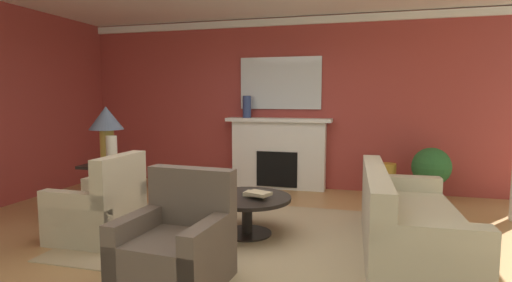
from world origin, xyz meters
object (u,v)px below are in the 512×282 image
object	(u,v)px
armchair_facing_fireplace	(177,249)
side_table	(109,186)
armchair_near_window	(99,212)
vase_on_side_table	(112,151)
vase_mantel_left	(247,107)
coffee_table	(247,206)
vase_tall_corner	(388,181)
sofa	(406,226)
mantel_mirror	(280,83)
potted_plant	(431,171)
table_lamp	(106,124)
fireplace	(278,155)

from	to	relation	value
armchair_facing_fireplace	side_table	size ratio (longest dim) A/B	1.36
armchair_near_window	side_table	xyz separation A→B (m)	(-0.43, 0.78, 0.09)
vase_on_side_table	vase_mantel_left	bearing A→B (deg)	64.10
armchair_near_window	coffee_table	xyz separation A→B (m)	(1.55, 0.54, 0.03)
armchair_near_window	vase_tall_corner	world-z (taller)	armchair_near_window
sofa	vase_mantel_left	xyz separation A→B (m)	(-2.41, 2.54, 1.10)
side_table	vase_mantel_left	xyz separation A→B (m)	(1.26, 2.16, 1.00)
mantel_mirror	vase_on_side_table	xyz separation A→B (m)	(-1.66, -2.45, -0.91)
sofa	potted_plant	size ratio (longest dim) A/B	2.56
table_lamp	vase_tall_corner	world-z (taller)	table_lamp
potted_plant	mantel_mirror	bearing A→B (deg)	167.68
table_lamp	vase_mantel_left	size ratio (longest dim) A/B	1.98
mantel_mirror	table_lamp	world-z (taller)	mantel_mirror
side_table	vase_tall_corner	distance (m)	4.07
sofa	coffee_table	bearing A→B (deg)	175.10
sofa	vase_on_side_table	xyz separation A→B (m)	(-3.52, 0.26, 0.59)
armchair_near_window	vase_mantel_left	distance (m)	3.25
vase_mantel_left	vase_tall_corner	bearing A→B (deg)	-6.11
potted_plant	coffee_table	bearing A→B (deg)	-137.38
sofa	table_lamp	world-z (taller)	table_lamp
potted_plant	sofa	bearing A→B (deg)	-103.55
sofa	vase_mantel_left	bearing A→B (deg)	133.48
mantel_mirror	potted_plant	distance (m)	2.77
coffee_table	vase_mantel_left	distance (m)	2.72
fireplace	coffee_table	bearing A→B (deg)	-86.14
sofa	armchair_near_window	distance (m)	3.26
coffee_table	potted_plant	size ratio (longest dim) A/B	1.20
vase_mantel_left	vase_on_side_table	size ratio (longest dim) A/B	0.99
coffee_table	vase_on_side_table	world-z (taller)	vase_on_side_table
fireplace	sofa	world-z (taller)	fireplace
armchair_facing_fireplace	vase_mantel_left	xyz separation A→B (m)	(-0.50, 3.73, 1.10)
sofa	coffee_table	xyz separation A→B (m)	(-1.69, 0.15, 0.04)
potted_plant	armchair_facing_fireplace	bearing A→B (deg)	-125.78
mantel_mirror	side_table	distance (m)	3.27
side_table	vase_on_side_table	distance (m)	0.53
table_lamp	potted_plant	size ratio (longest dim) A/B	0.90
side_table	vase_mantel_left	distance (m)	2.69
armchair_facing_fireplace	table_lamp	distance (m)	2.53
mantel_mirror	table_lamp	size ratio (longest dim) A/B	1.88
coffee_table	vase_mantel_left	xyz separation A→B (m)	(-0.71, 2.39, 1.07)
coffee_table	potted_plant	distance (m)	3.02
side_table	fireplace	bearing A→B (deg)	50.73
armchair_near_window	side_table	size ratio (longest dim) A/B	1.36
mantel_mirror	side_table	xyz separation A→B (m)	(-1.81, -2.33, -1.41)
coffee_table	vase_on_side_table	distance (m)	1.91
vase_on_side_table	side_table	bearing A→B (deg)	141.34
fireplace	vase_mantel_left	bearing A→B (deg)	-174.85
armchair_facing_fireplace	side_table	world-z (taller)	armchair_facing_fireplace
coffee_table	vase_tall_corner	bearing A→B (deg)	52.92
vase_on_side_table	coffee_table	bearing A→B (deg)	-3.57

